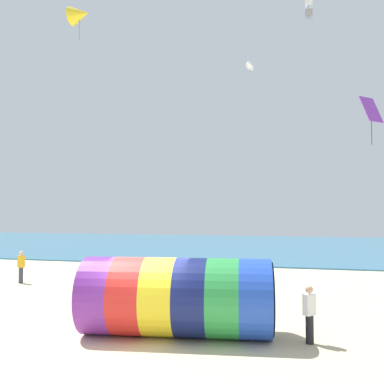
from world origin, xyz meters
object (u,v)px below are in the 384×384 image
giant_inflatable_tube (177,297)px  kite_white_parafoil (250,66)px  kite_purple_diamond (371,110)px  kite_yellow_delta (80,15)px  kite_handler (309,314)px  kite_white_box (309,8)px  bystander_near_water (21,267)px

giant_inflatable_tube → kite_white_parafoil: (1.06, 11.45, 11.27)m
kite_purple_diamond → kite_white_parafoil: (-5.90, 4.47, 4.00)m
kite_yellow_delta → kite_white_parafoil: size_ratio=1.45×
kite_handler → kite_white_box: bearing=88.4°
giant_inflatable_tube → kite_handler: 4.11m
kite_purple_diamond → kite_white_box: size_ratio=1.65×
kite_purple_diamond → kite_yellow_delta: size_ratio=1.23×
kite_white_box → giant_inflatable_tube: bearing=-106.6°
kite_yellow_delta → bystander_near_water: size_ratio=1.00×
kite_handler → kite_purple_diamond: size_ratio=0.79×
bystander_near_water → kite_handler: bearing=-25.7°
kite_handler → kite_white_parafoil: 16.44m
kite_white_box → kite_purple_diamond: bearing=-73.2°
kite_yellow_delta → kite_handler: bearing=-25.2°
kite_yellow_delta → kite_white_box: bearing=41.7°
giant_inflatable_tube → kite_white_parafoil: kite_white_parafoil is taller
kite_handler → kite_white_box: size_ratio=1.30×
bystander_near_water → giant_inflatable_tube: bearing=-34.0°
kite_purple_diamond → bystander_near_water: kite_purple_diamond is taller
kite_white_box → kite_white_parafoil: bearing=-133.2°
kite_handler → kite_yellow_delta: bearing=154.8°
kite_yellow_delta → bystander_near_water: 13.82m
kite_yellow_delta → kite_white_parafoil: bearing=39.1°
kite_yellow_delta → kite_white_parafoil: 9.90m
giant_inflatable_tube → kite_white_box: 22.52m
giant_inflatable_tube → bystander_near_water: 13.69m
kite_purple_diamond → bystander_near_water: bearing=177.9°
giant_inflatable_tube → kite_handler: size_ratio=3.63×
kite_white_box → kite_yellow_delta: bearing=-138.3°
kite_yellow_delta → kite_white_box: kite_white_box is taller
kite_purple_diamond → kite_white_box: (-2.45, 8.14, 8.81)m
kite_white_box → bystander_near_water: 24.00m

